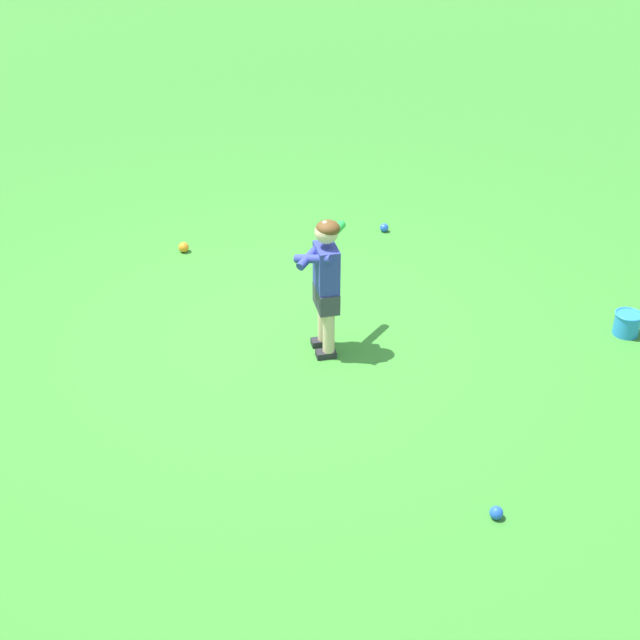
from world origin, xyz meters
TOP-DOWN VIEW (x-y plane):
  - ground_plane at (0.00, 0.00)m, footprint 40.00×40.00m
  - child_batter at (-0.37, 0.09)m, footprint 0.36×0.60m
  - play_ball_by_bucket at (-1.62, 1.72)m, footprint 0.08×0.08m
  - play_ball_near_batter at (1.19, -1.36)m, footprint 0.10×0.10m
  - play_ball_far_left at (-0.63, -2.10)m, footprint 0.08×0.08m
  - toy_bucket at (-2.68, -0.50)m, footprint 0.22×0.22m

SIDE VIEW (x-z plane):
  - ground_plane at x=0.00m, z-range 0.00..0.00m
  - play_ball_by_bucket at x=-1.62m, z-range 0.00..0.08m
  - play_ball_far_left at x=-0.63m, z-range 0.00..0.08m
  - play_ball_near_batter at x=1.19m, z-range 0.00..0.10m
  - toy_bucket at x=-2.68m, z-range 0.00..0.19m
  - child_batter at x=-0.37m, z-range 0.11..1.19m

